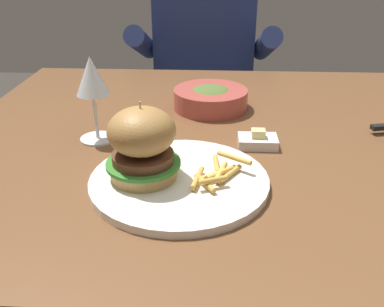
{
  "coord_description": "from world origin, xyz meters",
  "views": [
    {
      "loc": [
        -0.04,
        -0.84,
        1.11
      ],
      "look_at": [
        -0.07,
        -0.19,
        0.78
      ],
      "focal_mm": 40.0,
      "sensor_mm": 36.0,
      "label": 1
    }
  ],
  "objects_px": {
    "butter_dish": "(258,141)",
    "soup_bowl": "(211,98)",
    "main_plate": "(179,181)",
    "wine_glass": "(92,80)",
    "diner_person": "(203,95)",
    "burger_sandwich": "(142,144)"
  },
  "relations": [
    {
      "from": "burger_sandwich",
      "to": "wine_glass",
      "type": "height_order",
      "value": "wine_glass"
    },
    {
      "from": "diner_person",
      "to": "butter_dish",
      "type": "bearing_deg",
      "value": -81.16
    },
    {
      "from": "soup_bowl",
      "to": "diner_person",
      "type": "height_order",
      "value": "diner_person"
    },
    {
      "from": "butter_dish",
      "to": "soup_bowl",
      "type": "distance_m",
      "value": 0.23
    },
    {
      "from": "butter_dish",
      "to": "soup_bowl",
      "type": "bearing_deg",
      "value": 114.55
    },
    {
      "from": "main_plate",
      "to": "burger_sandwich",
      "type": "bearing_deg",
      "value": -179.91
    },
    {
      "from": "wine_glass",
      "to": "soup_bowl",
      "type": "relative_size",
      "value": 0.96
    },
    {
      "from": "wine_glass",
      "to": "diner_person",
      "type": "height_order",
      "value": "diner_person"
    },
    {
      "from": "main_plate",
      "to": "wine_glass",
      "type": "distance_m",
      "value": 0.28
    },
    {
      "from": "wine_glass",
      "to": "butter_dish",
      "type": "relative_size",
      "value": 2.24
    },
    {
      "from": "main_plate",
      "to": "wine_glass",
      "type": "xyz_separation_m",
      "value": [
        -0.18,
        0.17,
        0.12
      ]
    },
    {
      "from": "burger_sandwich",
      "to": "wine_glass",
      "type": "relative_size",
      "value": 0.77
    },
    {
      "from": "main_plate",
      "to": "burger_sandwich",
      "type": "height_order",
      "value": "burger_sandwich"
    },
    {
      "from": "butter_dish",
      "to": "diner_person",
      "type": "distance_m",
      "value": 0.86
    },
    {
      "from": "butter_dish",
      "to": "burger_sandwich",
      "type": "bearing_deg",
      "value": -142.2
    },
    {
      "from": "main_plate",
      "to": "diner_person",
      "type": "bearing_deg",
      "value": 89.12
    },
    {
      "from": "burger_sandwich",
      "to": "butter_dish",
      "type": "xyz_separation_m",
      "value": [
        0.2,
        0.16,
        -0.06
      ]
    },
    {
      "from": "wine_glass",
      "to": "butter_dish",
      "type": "height_order",
      "value": "wine_glass"
    },
    {
      "from": "main_plate",
      "to": "butter_dish",
      "type": "relative_size",
      "value": 3.89
    },
    {
      "from": "burger_sandwich",
      "to": "butter_dish",
      "type": "bearing_deg",
      "value": 37.8
    },
    {
      "from": "main_plate",
      "to": "wine_glass",
      "type": "bearing_deg",
      "value": 136.4
    },
    {
      "from": "soup_bowl",
      "to": "diner_person",
      "type": "distance_m",
      "value": 0.65
    }
  ]
}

